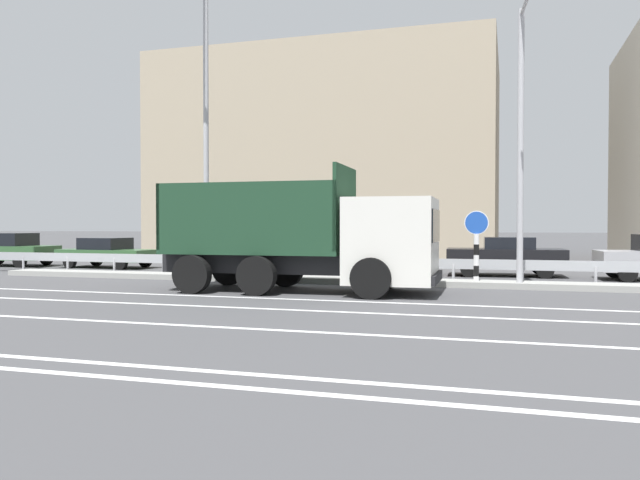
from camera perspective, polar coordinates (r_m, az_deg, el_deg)
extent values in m
plane|color=#424244|center=(17.19, 4.17, -4.80)|extent=(320.00, 320.00, 0.00)
cube|color=silver|center=(15.74, -4.21, -5.36)|extent=(50.62, 0.16, 0.01)
cube|color=silver|center=(14.04, -6.95, -6.18)|extent=(50.62, 0.16, 0.01)
cube|color=silver|center=(11.77, -12.00, -7.65)|extent=(50.62, 0.16, 0.01)
cube|color=silver|center=(9.20, -21.61, -10.24)|extent=(50.62, 0.16, 0.01)
cube|color=silver|center=(8.73, -24.22, -10.89)|extent=(50.62, 0.16, 0.01)
cube|color=gray|center=(19.61, 5.76, -3.79)|extent=(27.84, 1.10, 0.18)
cube|color=#9EA0A5|center=(20.51, 6.28, -2.08)|extent=(50.62, 0.04, 0.32)
cylinder|color=#ADADB2|center=(27.26, -25.49, -2.01)|extent=(0.09, 0.09, 0.62)
cylinder|color=#ADADB2|center=(25.91, -22.07, -2.15)|extent=(0.09, 0.09, 0.62)
cylinder|color=#ADADB2|center=(24.66, -18.30, -2.29)|extent=(0.09, 0.09, 0.62)
cylinder|color=#ADADB2|center=(23.52, -14.13, -2.44)|extent=(0.09, 0.09, 0.62)
cylinder|color=#ADADB2|center=(22.52, -9.58, -2.58)|extent=(0.09, 0.09, 0.62)
cylinder|color=#ADADB2|center=(21.68, -4.63, -2.72)|extent=(0.09, 0.09, 0.62)
cylinder|color=#ADADB2|center=(21.01, 0.67, -2.84)|extent=(0.09, 0.09, 0.62)
cylinder|color=#ADADB2|center=(20.53, 6.28, -2.95)|extent=(0.09, 0.09, 0.62)
cylinder|color=#ADADB2|center=(20.25, 12.09, -3.02)|extent=(0.09, 0.09, 0.62)
cylinder|color=#ADADB2|center=(20.19, 18.01, -3.07)|extent=(0.09, 0.09, 0.62)
cylinder|color=#ADADB2|center=(20.34, 23.90, -3.09)|extent=(0.09, 0.09, 0.62)
cube|color=silver|center=(16.74, 6.62, -0.05)|extent=(2.35, 2.61, 2.25)
cube|color=black|center=(16.61, 10.56, 1.29)|extent=(0.09, 2.19, 0.84)
cube|color=black|center=(16.66, 10.66, -3.40)|extent=(0.17, 2.50, 0.24)
cube|color=black|center=(17.73, -5.60, -2.08)|extent=(5.34, 1.55, 0.53)
cube|color=#193823|center=(17.71, -5.60, -1.03)|extent=(5.16, 2.59, 0.12)
cube|color=#193823|center=(18.80, -4.34, 2.07)|extent=(5.09, 0.25, 1.82)
cube|color=#193823|center=(16.61, -7.04, 2.17)|extent=(5.09, 0.25, 1.82)
cube|color=#193823|center=(16.98, 2.30, 2.93)|extent=(0.17, 2.44, 2.28)
cube|color=#193823|center=(18.73, -12.77, 2.05)|extent=(0.17, 2.44, 1.82)
cylinder|color=black|center=(18.07, 6.13, -2.86)|extent=(1.05, 0.35, 1.04)
cylinder|color=black|center=(15.62, 4.69, -3.51)|extent=(1.05, 0.35, 1.04)
cylinder|color=black|center=(18.79, -3.11, -2.69)|extent=(1.05, 0.35, 1.04)
cylinder|color=black|center=(16.45, -5.84, -3.27)|extent=(1.05, 0.35, 1.04)
cylinder|color=black|center=(19.45, -8.32, -2.57)|extent=(1.05, 0.35, 1.04)
cylinder|color=black|center=(17.20, -11.63, -3.09)|extent=(1.05, 0.35, 1.04)
cylinder|color=white|center=(19.26, 14.09, -3.71)|extent=(0.16, 0.16, 0.32)
cylinder|color=black|center=(19.24, 14.09, -2.76)|extent=(0.16, 0.16, 0.32)
cylinder|color=white|center=(19.22, 14.10, -1.81)|extent=(0.16, 0.16, 0.32)
cylinder|color=black|center=(19.20, 14.11, -0.87)|extent=(0.16, 0.16, 0.32)
cylinder|color=white|center=(19.19, 14.11, 0.08)|extent=(0.16, 0.16, 0.32)
cylinder|color=#1E4CB2|center=(19.19, 14.12, 1.55)|extent=(0.66, 0.03, 0.66)
cylinder|color=white|center=(19.19, 14.12, 1.55)|extent=(0.71, 0.02, 0.71)
cylinder|color=#ADADB2|center=(21.72, -10.38, 10.12)|extent=(0.18, 0.18, 10.33)
cylinder|color=#ADADB2|center=(19.12, 17.86, 7.89)|extent=(0.18, 0.18, 8.08)
cylinder|color=#ADADB2|center=(18.96, 18.34, 20.02)|extent=(0.30, 2.09, 0.10)
cube|color=#335B33|center=(31.77, -26.59, -1.03)|extent=(4.34, 2.16, 0.62)
cube|color=black|center=(31.67, -26.43, 0.05)|extent=(1.88, 1.77, 0.58)
cylinder|color=black|center=(30.27, -25.75, -1.72)|extent=(0.61, 0.24, 0.60)
cylinder|color=black|center=(31.68, -23.73, -1.57)|extent=(0.61, 0.24, 0.60)
cube|color=#335B33|center=(28.66, -18.82, -1.32)|extent=(4.43, 2.05, 0.50)
cube|color=black|center=(28.73, -19.03, -0.31)|extent=(1.92, 1.66, 0.50)
cylinder|color=black|center=(28.50, -15.68, -1.82)|extent=(0.61, 0.24, 0.60)
cylinder|color=black|center=(27.19, -17.76, -1.98)|extent=(0.61, 0.24, 0.60)
cylinder|color=black|center=(30.17, -19.77, -1.68)|extent=(0.61, 0.24, 0.60)
cylinder|color=black|center=(28.93, -21.91, -1.82)|extent=(0.61, 0.24, 0.60)
cube|color=silver|center=(25.18, -7.18, -1.31)|extent=(4.27, 2.01, 0.77)
cube|color=black|center=(25.22, -7.44, 0.02)|extent=(1.82, 1.71, 0.41)
cylinder|color=black|center=(25.49, -3.66, -2.13)|extent=(0.61, 0.22, 0.60)
cylinder|color=black|center=(23.85, -5.28, -2.37)|extent=(0.61, 0.22, 0.60)
cylinder|color=black|center=(26.59, -8.88, -2.01)|extent=(0.61, 0.22, 0.60)
cylinder|color=black|center=(25.02, -10.77, -2.22)|extent=(0.61, 0.22, 0.60)
cube|color=maroon|center=(23.77, 4.54, -1.51)|extent=(4.76, 2.19, 0.73)
cube|color=black|center=(23.78, 4.22, 0.05)|extent=(2.06, 1.77, 0.56)
cylinder|color=black|center=(24.27, 8.39, -2.32)|extent=(0.61, 0.24, 0.60)
cylinder|color=black|center=(22.57, 7.40, -2.59)|extent=(0.61, 0.24, 0.60)
cylinder|color=black|center=(25.06, 1.96, -2.19)|extent=(0.61, 0.24, 0.60)
cylinder|color=black|center=(23.41, 0.55, -2.44)|extent=(0.61, 0.24, 0.60)
cube|color=black|center=(23.66, 16.57, -1.61)|extent=(4.24, 2.05, 0.69)
cube|color=black|center=(23.65, 16.87, -0.26)|extent=(1.83, 1.69, 0.43)
cylinder|color=black|center=(22.79, 13.45, -2.58)|extent=(0.61, 0.24, 0.60)
cylinder|color=black|center=(24.50, 13.45, -2.31)|extent=(0.61, 0.24, 0.60)
cylinder|color=black|center=(22.94, 19.88, -2.59)|extent=(0.61, 0.24, 0.60)
cylinder|color=black|center=(24.64, 19.43, -2.33)|extent=(0.61, 0.24, 0.60)
cylinder|color=black|center=(22.55, 26.30, -2.72)|extent=(0.61, 0.25, 0.60)
cylinder|color=black|center=(24.17, 25.32, -2.45)|extent=(0.61, 0.25, 0.60)
cube|color=tan|center=(41.43, 1.25, 7.38)|extent=(20.81, 12.92, 12.42)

